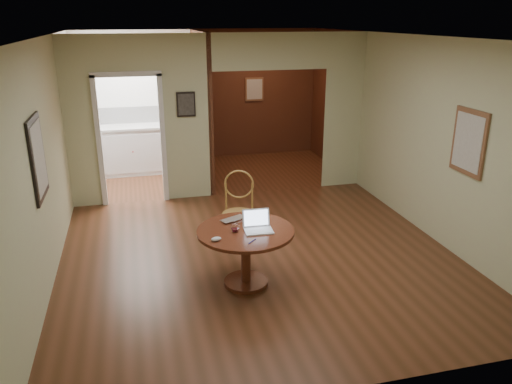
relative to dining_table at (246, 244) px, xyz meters
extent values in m
plane|color=#472714|center=(0.33, 0.60, -0.51)|extent=(5.00, 5.00, 0.00)
plane|color=white|center=(0.33, 0.60, 2.19)|extent=(5.00, 5.00, 0.00)
plane|color=#BBB991|center=(0.33, -1.90, 0.84)|extent=(5.00, 0.00, 5.00)
plane|color=#BBB991|center=(-2.17, 0.60, 0.84)|extent=(0.00, 5.00, 5.00)
plane|color=#BBB991|center=(2.83, 0.60, 0.84)|extent=(0.00, 5.00, 5.00)
cube|color=#BBB991|center=(-1.92, 3.10, 0.84)|extent=(0.50, 2.70, 0.04)
cube|color=#BBB991|center=(-0.27, 3.10, 0.84)|extent=(0.80, 2.70, 0.04)
cube|color=#BBB991|center=(2.48, 3.10, 0.84)|extent=(0.70, 2.70, 0.04)
plane|color=white|center=(-1.02, 5.10, 0.84)|extent=(2.70, 0.00, 2.70)
plane|color=#421B13|center=(1.48, 5.60, 0.84)|extent=(2.70, 0.00, 2.70)
cube|color=#421B13|center=(0.13, 4.35, 0.84)|extent=(0.08, 2.50, 2.70)
cube|color=black|center=(-2.15, 0.60, 0.99)|extent=(0.03, 0.70, 0.90)
cube|color=brown|center=(2.81, 0.10, 0.99)|extent=(0.03, 0.60, 0.80)
cube|color=black|center=(-0.27, 3.08, 1.09)|extent=(0.30, 0.03, 0.40)
cube|color=beige|center=(1.48, 5.58, 0.94)|extent=(0.40, 0.03, 0.50)
cube|color=white|center=(-1.02, 5.08, 0.59)|extent=(2.00, 0.02, 0.32)
cylinder|color=#5D2917|center=(0.00, 0.00, -0.48)|extent=(0.51, 0.51, 0.05)
cylinder|color=#5D2917|center=(0.00, 0.00, -0.17)|extent=(0.11, 0.11, 0.59)
cylinder|color=#5D2917|center=(0.00, 0.00, 0.16)|extent=(1.10, 1.10, 0.04)
cylinder|color=olive|center=(0.13, 1.00, -0.04)|extent=(0.53, 0.53, 0.03)
cylinder|color=olive|center=(-0.06, 0.89, -0.27)|extent=(0.03, 0.03, 0.47)
cylinder|color=olive|center=(0.24, 0.81, -0.27)|extent=(0.03, 0.03, 0.47)
cylinder|color=olive|center=(0.02, 1.19, -0.27)|extent=(0.03, 0.03, 0.47)
cylinder|color=olive|center=(0.32, 1.11, -0.27)|extent=(0.03, 0.03, 0.47)
cylinder|color=olive|center=(0.00, 1.20, 0.16)|extent=(0.03, 0.03, 0.37)
cylinder|color=olive|center=(0.34, 1.10, 0.16)|extent=(0.03, 0.03, 0.37)
torus|color=olive|center=(0.18, 1.16, 0.32)|extent=(0.39, 0.13, 0.40)
cube|color=silver|center=(0.13, -0.08, 0.19)|extent=(0.32, 0.23, 0.01)
cube|color=silver|center=(0.13, -0.11, 0.19)|extent=(0.27, 0.12, 0.00)
cube|color=silver|center=(0.13, 0.05, 0.29)|extent=(0.31, 0.07, 0.20)
cube|color=#99ABC3|center=(0.13, 0.04, 0.29)|extent=(0.27, 0.05, 0.17)
imported|color=silver|center=(-0.06, 0.26, 0.19)|extent=(0.36, 0.31, 0.02)
ellipsoid|color=silver|center=(-0.37, -0.21, 0.20)|extent=(0.12, 0.08, 0.05)
cylinder|color=#0D0F5B|center=(0.00, -0.32, 0.18)|extent=(0.11, 0.11, 0.01)
cube|color=silver|center=(-1.02, 4.80, -0.06)|extent=(2.00, 0.55, 0.90)
cube|color=#B8B8B4|center=(-1.02, 4.80, 0.41)|extent=(2.06, 0.60, 0.04)
sphere|color=#B20C0C|center=(-1.17, 4.51, -0.01)|extent=(0.03, 0.03, 0.03)
sphere|color=#B20C0C|center=(-0.17, 4.51, -0.01)|extent=(0.03, 0.03, 0.03)
ellipsoid|color=#C8B592|center=(-0.48, 4.80, 0.60)|extent=(0.36, 0.32, 0.32)
camera|label=1|loc=(-1.13, -4.99, 2.44)|focal=35.00mm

